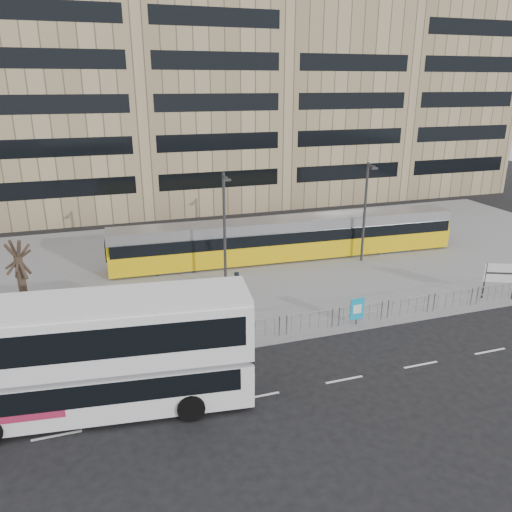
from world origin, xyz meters
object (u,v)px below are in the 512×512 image
object	(u,v)px
tram	(288,238)
ad_panel	(357,309)
station_sign	(501,275)
pedestrian	(238,285)
bare_tree	(14,237)
traffic_light_west	(144,312)
double_decker_bus	(96,352)
lamp_post_east	(365,208)
lamp_post_west	(225,226)

from	to	relation	value
tram	ad_panel	distance (m)	11.27
station_sign	pedestrian	size ratio (longest dim) A/B	1.30
bare_tree	tram	bearing A→B (deg)	14.05
traffic_light_west	bare_tree	xyz separation A→B (m)	(-5.99, 5.93, 2.61)
double_decker_bus	ad_panel	size ratio (longest dim) A/B	8.11
station_sign	ad_panel	xyz separation A→B (m)	(-9.80, -0.40, -0.65)
ad_panel	traffic_light_west	distance (m)	11.15
double_decker_bus	ad_panel	bearing A→B (deg)	20.40
ad_panel	bare_tree	size ratio (longest dim) A/B	0.24
tram	ad_panel	size ratio (longest dim) A/B	17.05
pedestrian	bare_tree	size ratio (longest dim) A/B	0.27
double_decker_bus	bare_tree	bearing A→B (deg)	117.01
double_decker_bus	lamp_post_east	xyz separation A→B (m)	(18.74, 12.23, 1.51)
tram	pedestrian	distance (m)	8.18
lamp_post_west	bare_tree	bearing A→B (deg)	-176.85
tram	lamp_post_west	distance (m)	7.32
double_decker_bus	bare_tree	distance (m)	10.97
ad_panel	lamp_post_east	xyz separation A→B (m)	(5.41, 8.99, 3.07)
ad_panel	traffic_light_west	world-z (taller)	traffic_light_west
tram	lamp_post_east	distance (m)	5.94
double_decker_bus	traffic_light_west	bearing A→B (deg)	68.21
ad_panel	lamp_post_east	distance (m)	10.93
traffic_light_west	lamp_post_east	xyz separation A→B (m)	(16.48, 8.07, 1.99)
pedestrian	lamp_post_east	xyz separation A→B (m)	(10.53, 3.65, 3.11)
double_decker_bus	traffic_light_west	distance (m)	4.76
ad_panel	lamp_post_west	distance (m)	9.69
station_sign	lamp_post_east	world-z (taller)	lamp_post_east
lamp_post_west	lamp_post_east	xyz separation A→B (m)	(10.70, 1.49, -0.04)
traffic_light_west	bare_tree	distance (m)	8.83
station_sign	lamp_post_east	bearing A→B (deg)	140.27
tram	lamp_post_east	world-z (taller)	lamp_post_east
ad_panel	bare_tree	xyz separation A→B (m)	(-17.06, 6.85, 3.70)
pedestrian	traffic_light_west	xyz separation A→B (m)	(-5.94, -4.41, 1.12)
lamp_post_east	tram	bearing A→B (deg)	155.36
station_sign	double_decker_bus	bearing A→B (deg)	-147.83
tram	traffic_light_west	bearing A→B (deg)	-135.64
ad_panel	pedestrian	distance (m)	7.39
double_decker_bus	lamp_post_west	size ratio (longest dim) A/B	1.69
station_sign	lamp_post_east	xyz separation A→B (m)	(-4.38, 8.59, 2.42)
ad_panel	bare_tree	world-z (taller)	bare_tree
ad_panel	lamp_post_east	size ratio (longest dim) A/B	0.21
traffic_light_west	pedestrian	bearing A→B (deg)	52.15
traffic_light_west	double_decker_bus	bearing A→B (deg)	-102.97
double_decker_bus	pedestrian	bearing A→B (deg)	53.00
station_sign	ad_panel	size ratio (longest dim) A/B	1.47
ad_panel	bare_tree	distance (m)	18.75
lamp_post_west	bare_tree	xyz separation A→B (m)	(-11.77, -0.65, 0.58)
tram	station_sign	xyz separation A→B (m)	(9.30, -10.84, 0.02)
station_sign	pedestrian	xyz separation A→B (m)	(-14.92, 4.93, -0.69)
traffic_light_west	lamp_post_west	size ratio (longest dim) A/B	0.43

